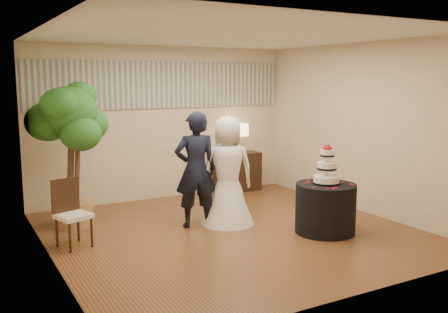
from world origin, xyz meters
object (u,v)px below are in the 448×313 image
side_chair (73,214)px  wedding_cake (327,164)px  bride (227,170)px  ficus_tree (70,154)px  table_lamp (237,138)px  console (237,172)px  cake_table (325,208)px  groom (196,170)px

side_chair → wedding_cake: bearing=-37.4°
bride → ficus_tree: 2.35m
bride → table_lamp: 2.30m
console → side_chair: 4.06m
wedding_cake → side_chair: wedding_cake is taller
wedding_cake → console: wedding_cake is taller
cake_table → bride: bearing=132.8°
table_lamp → side_chair: (-3.60, -1.86, -0.60)m
console → table_lamp: table_lamp is taller
wedding_cake → console: (0.28, 2.98, -0.63)m
groom → cake_table: groom is taller
wedding_cake → cake_table: bearing=0.0°
ficus_tree → cake_table: bearing=-33.9°
ficus_tree → side_chair: bearing=-101.5°
console → ficus_tree: (-3.40, -0.88, 0.73)m
bride → side_chair: 2.34m
groom → console: size_ratio=1.90×
groom → ficus_tree: 1.88m
bride → table_lamp: bearing=-111.5°
ficus_tree → groom: bearing=-29.4°
bride → cake_table: bride is taller
groom → bride: groom is taller
console → bride: bearing=-125.6°
wedding_cake → console: bearing=84.6°
bride → ficus_tree: bearing=-12.7°
ficus_tree → wedding_cake: bearing=-33.9°
wedding_cake → table_lamp: table_lamp is taller
groom → table_lamp: groom is taller
ficus_tree → table_lamp: bearing=14.5°
groom → cake_table: (1.50, -1.18, -0.51)m
console → groom: bearing=-136.0°
ficus_tree → bride: bearing=-25.6°
wedding_cake → ficus_tree: (-3.12, 2.10, 0.10)m
console → side_chair: bearing=-153.9°
table_lamp → bride: bearing=-124.4°
console → table_lamp: size_ratio=1.58×
cake_table → console: size_ratio=0.94×
table_lamp → wedding_cake: bearing=-95.4°
cake_table → wedding_cake: (0.00, 0.00, 0.65)m
bride → console: bearing=-111.5°
bride → wedding_cake: size_ratio=2.86×
cake_table → side_chair: side_chair is taller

